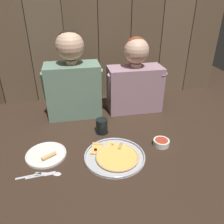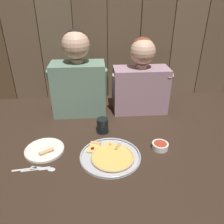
{
  "view_description": "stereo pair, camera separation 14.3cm",
  "coord_description": "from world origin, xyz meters",
  "px_view_note": "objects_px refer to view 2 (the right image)",
  "views": [
    {
      "loc": [
        -0.25,
        -1.14,
        0.85
      ],
      "look_at": [
        -0.01,
        0.1,
        0.18
      ],
      "focal_mm": 35.92,
      "sensor_mm": 36.0,
      "label": 1
    },
    {
      "loc": [
        -0.11,
        -1.15,
        0.85
      ],
      "look_at": [
        -0.01,
        0.1,
        0.18
      ],
      "focal_mm": 35.92,
      "sensor_mm": 36.0,
      "label": 2
    }
  ],
  "objects_px": {
    "drinking_glass": "(103,125)",
    "diner_left": "(78,77)",
    "pizza_tray": "(111,156)",
    "dipping_bowl": "(160,146)",
    "diner_right": "(141,80)",
    "dinner_plate": "(45,150)"
  },
  "relations": [
    {
      "from": "drinking_glass",
      "to": "diner_left",
      "type": "bearing_deg",
      "value": 119.0
    },
    {
      "from": "pizza_tray",
      "to": "dipping_bowl",
      "type": "bearing_deg",
      "value": 11.39
    },
    {
      "from": "diner_right",
      "to": "pizza_tray",
      "type": "bearing_deg",
      "value": -115.3
    },
    {
      "from": "dipping_bowl",
      "to": "diner_right",
      "type": "bearing_deg",
      "value": 93.81
    },
    {
      "from": "diner_right",
      "to": "diner_left",
      "type": "bearing_deg",
      "value": 179.98
    },
    {
      "from": "dipping_bowl",
      "to": "diner_left",
      "type": "bearing_deg",
      "value": 134.67
    },
    {
      "from": "diner_left",
      "to": "dipping_bowl",
      "type": "bearing_deg",
      "value": -45.33
    },
    {
      "from": "drinking_glass",
      "to": "diner_right",
      "type": "height_order",
      "value": "diner_right"
    },
    {
      "from": "dinner_plate",
      "to": "diner_left",
      "type": "relative_size",
      "value": 0.37
    },
    {
      "from": "diner_left",
      "to": "diner_right",
      "type": "bearing_deg",
      "value": -0.02
    },
    {
      "from": "pizza_tray",
      "to": "dipping_bowl",
      "type": "distance_m",
      "value": 0.31
    },
    {
      "from": "pizza_tray",
      "to": "diner_right",
      "type": "height_order",
      "value": "diner_right"
    },
    {
      "from": "pizza_tray",
      "to": "diner_right",
      "type": "xyz_separation_m",
      "value": [
        0.27,
        0.58,
        0.25
      ]
    },
    {
      "from": "drinking_glass",
      "to": "dipping_bowl",
      "type": "bearing_deg",
      "value": -32.21
    },
    {
      "from": "drinking_glass",
      "to": "diner_left",
      "type": "distance_m",
      "value": 0.42
    },
    {
      "from": "drinking_glass",
      "to": "dipping_bowl",
      "type": "xyz_separation_m",
      "value": [
        0.35,
        -0.22,
        -0.03
      ]
    },
    {
      "from": "pizza_tray",
      "to": "drinking_glass",
      "type": "xyz_separation_m",
      "value": [
        -0.04,
        0.28,
        0.04
      ]
    },
    {
      "from": "dinner_plate",
      "to": "diner_right",
      "type": "distance_m",
      "value": 0.87
    },
    {
      "from": "drinking_glass",
      "to": "diner_left",
      "type": "xyz_separation_m",
      "value": [
        -0.17,
        0.3,
        0.25
      ]
    },
    {
      "from": "dinner_plate",
      "to": "drinking_glass",
      "type": "xyz_separation_m",
      "value": [
        0.36,
        0.19,
        0.04
      ]
    },
    {
      "from": "dinner_plate",
      "to": "dipping_bowl",
      "type": "bearing_deg",
      "value": -2.26
    },
    {
      "from": "pizza_tray",
      "to": "dinner_plate",
      "type": "bearing_deg",
      "value": 167.26
    }
  ]
}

